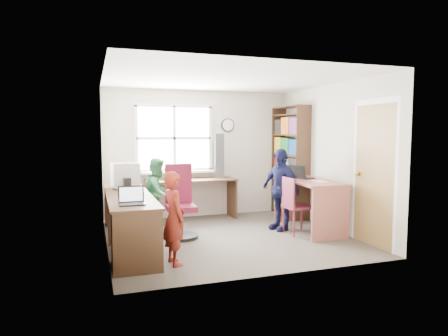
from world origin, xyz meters
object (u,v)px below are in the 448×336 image
crt_monitor (125,175)px  person_red (174,218)px  swivel_chair (180,206)px  bookshelf (290,164)px  person_green (158,193)px  person_navy (280,189)px  potted_plant (165,172)px  laptop_left (132,200)px  l_desk (145,218)px  wooden_chair (294,203)px  laptop_right (301,175)px  right_desk (309,194)px  cd_tower (219,156)px

crt_monitor → person_red: 1.67m
swivel_chair → bookshelf: bearing=22.6°
person_red → person_green: person_green is taller
person_green → person_navy: (1.89, -0.78, 0.08)m
potted_plant → laptop_left: bearing=-109.6°
laptop_left → potted_plant: 2.41m
l_desk → person_navy: person_navy is taller
l_desk → wooden_chair: 2.36m
bookshelf → swivel_chair: bearing=-158.8°
l_desk → person_navy: size_ratio=2.19×
person_green → swivel_chair: bearing=-129.9°
laptop_left → person_navy: bearing=22.8°
laptop_right → wooden_chair: bearing=122.9°
laptop_left → person_red: 0.55m
wooden_chair → right_desk: bearing=23.9°
laptop_right → person_navy: person_navy is taller
wooden_chair → laptop_left: laptop_left is taller
potted_plant → person_navy: (1.69, -1.22, -0.23)m
person_red → cd_tower: bearing=-38.5°
person_red → laptop_left: bearing=66.4°
potted_plant → person_red: size_ratio=0.27×
wooden_chair → person_red: (-2.09, -0.84, 0.08)m
wooden_chair → laptop_left: 2.69m
swivel_chair → person_green: (-0.22, 0.72, 0.11)m
potted_plant → person_green: person_green is taller
l_desk → person_navy: bearing=12.4°
potted_plant → l_desk: bearing=-108.8°
person_navy → l_desk: bearing=-95.7°
swivel_chair → laptop_right: bearing=1.3°
swivel_chair → wooden_chair: size_ratio=1.24×
l_desk → bookshelf: (2.96, 1.47, 0.55)m
bookshelf → laptop_left: (-3.18, -2.02, -0.20)m
laptop_left → bookshelf: bearing=32.5°
right_desk → laptop_right: bearing=100.3°
bookshelf → swivel_chair: size_ratio=1.88×
l_desk → laptop_left: bearing=-112.0°
laptop_left → person_green: size_ratio=0.26×
person_red → person_green: (0.12, 1.95, 0.02)m
person_green → crt_monitor: bearing=157.0°
person_red → person_navy: 2.33m
wooden_chair → person_green: person_green is taller
l_desk → crt_monitor: (-0.18, 0.90, 0.49)m
right_desk → crt_monitor: crt_monitor is taller
right_desk → wooden_chair: bearing=-152.1°
bookshelf → laptop_right: (-0.27, -0.92, -0.12)m
swivel_chair → potted_plant: swivel_chair is taller
right_desk → bookshelf: size_ratio=0.70×
swivel_chair → wooden_chair: bearing=-11.2°
crt_monitor → wooden_chair: bearing=-21.8°
laptop_left → crt_monitor: bearing=88.3°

